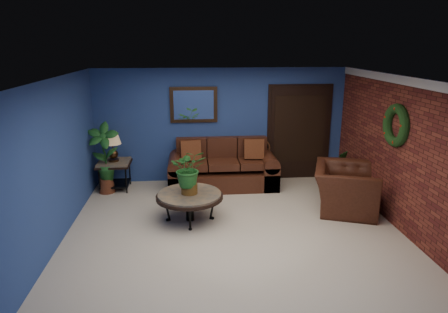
{
  "coord_description": "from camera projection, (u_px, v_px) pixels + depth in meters",
  "views": [
    {
      "loc": [
        -0.7,
        -6.13,
        3.01
      ],
      "look_at": [
        -0.11,
        0.55,
        1.09
      ],
      "focal_mm": 32.0,
      "sensor_mm": 36.0,
      "label": 1
    }
  ],
  "objects": [
    {
      "name": "ceiling",
      "position": [
        234.0,
        78.0,
        6.07
      ],
      "size": [
        5.5,
        5.0,
        0.02
      ],
      "primitive_type": "cube",
      "color": "white",
      "rests_on": "wall_back"
    },
    {
      "name": "wall_right_brick",
      "position": [
        398.0,
        152.0,
        6.64
      ],
      "size": [
        0.04,
        5.0,
        2.5
      ],
      "primitive_type": "cube",
      "color": "maroon",
      "rests_on": "ground"
    },
    {
      "name": "table_lamp",
      "position": [
        112.0,
        143.0,
        8.25
      ],
      "size": [
        0.36,
        0.36,
        0.6
      ],
      "color": "#452B17",
      "rests_on": "end_table"
    },
    {
      "name": "side_chair",
      "position": [
        262.0,
        159.0,
        8.71
      ],
      "size": [
        0.42,
        0.42,
        0.98
      ],
      "rotation": [
        0.0,
        0.0,
        -0.0
      ],
      "color": "brown",
      "rests_on": "ground"
    },
    {
      "name": "armchair",
      "position": [
        345.0,
        188.0,
        7.39
      ],
      "size": [
        1.48,
        1.57,
        0.83
      ],
      "primitive_type": "imported",
      "rotation": [
        0.0,
        0.0,
        1.22
      ],
      "color": "#442013",
      "rests_on": "ground"
    },
    {
      "name": "coffee_table",
      "position": [
        190.0,
        196.0,
        6.92
      ],
      "size": [
        1.17,
        1.17,
        0.5
      ],
      "rotation": [
        0.0,
        0.0,
        0.05
      ],
      "color": "#4D4943",
      "rests_on": "ground"
    },
    {
      "name": "coffee_plant",
      "position": [
        189.0,
        169.0,
        6.78
      ],
      "size": [
        0.62,
        0.55,
        0.79
      ],
      "color": "brown",
      "rests_on": "coffee_table"
    },
    {
      "name": "tall_plant",
      "position": [
        104.0,
        156.0,
        8.13
      ],
      "size": [
        0.67,
        0.49,
        1.47
      ],
      "color": "brown",
      "rests_on": "ground"
    },
    {
      "name": "end_table",
      "position": [
        114.0,
        168.0,
        8.4
      ],
      "size": [
        0.68,
        0.68,
        0.62
      ],
      "color": "#4D4943",
      "rests_on": "ground"
    },
    {
      "name": "wall_left",
      "position": [
        58.0,
        161.0,
        6.18
      ],
      "size": [
        0.04,
        5.0,
        2.5
      ],
      "primitive_type": "cube",
      "color": "navy",
      "rests_on": "ground"
    },
    {
      "name": "closet_door",
      "position": [
        299.0,
        133.0,
        8.98
      ],
      "size": [
        1.44,
        0.06,
        2.18
      ],
      "primitive_type": "cube",
      "color": "black",
      "rests_on": "wall_back"
    },
    {
      "name": "floor_plant",
      "position": [
        337.0,
        170.0,
        8.31
      ],
      "size": [
        0.43,
        0.35,
        0.88
      ],
      "color": "brown",
      "rests_on": "ground"
    },
    {
      "name": "sofa",
      "position": [
        222.0,
        170.0,
        8.66
      ],
      "size": [
        2.31,
        1.0,
        1.04
      ],
      "color": "#442013",
      "rests_on": "ground"
    },
    {
      "name": "floor",
      "position": [
        233.0,
        227.0,
        6.76
      ],
      "size": [
        5.5,
        5.5,
        0.0
      ],
      "primitive_type": "plane",
      "color": "beige",
      "rests_on": "ground"
    },
    {
      "name": "wreath",
      "position": [
        396.0,
        125.0,
        6.56
      ],
      "size": [
        0.16,
        0.72,
        0.72
      ],
      "primitive_type": "torus",
      "rotation": [
        0.0,
        1.57,
        0.0
      ],
      "color": "black",
      "rests_on": "wall_right_brick"
    },
    {
      "name": "wall_mirror",
      "position": [
        194.0,
        105.0,
        8.59
      ],
      "size": [
        1.02,
        0.06,
        0.77
      ],
      "primitive_type": "cube",
      "color": "#452B17",
      "rests_on": "wall_back"
    },
    {
      "name": "crown_molding",
      "position": [
        405.0,
        81.0,
        6.32
      ],
      "size": [
        0.03,
        5.0,
        0.14
      ],
      "primitive_type": "cube",
      "color": "white",
      "rests_on": "wall_right_brick"
    },
    {
      "name": "wall_back",
      "position": [
        221.0,
        125.0,
        8.81
      ],
      "size": [
        5.5,
        0.04,
        2.5
      ],
      "primitive_type": "cube",
      "color": "navy",
      "rests_on": "ground"
    }
  ]
}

